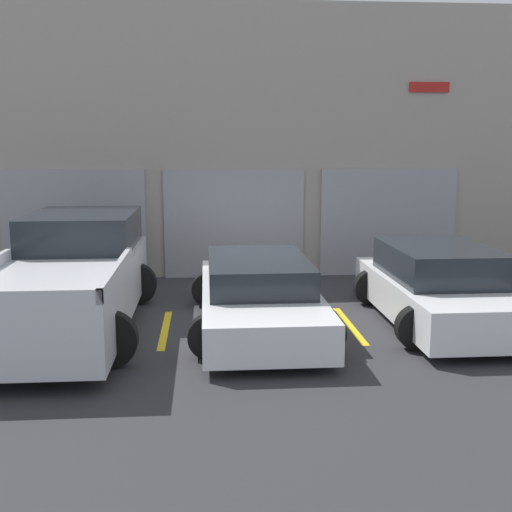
{
  "coord_description": "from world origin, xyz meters",
  "views": [
    {
      "loc": [
        -0.85,
        -11.24,
        2.97
      ],
      "look_at": [
        0.0,
        -0.65,
        1.1
      ],
      "focal_mm": 45.0,
      "sensor_mm": 36.0,
      "label": 1
    }
  ],
  "objects": [
    {
      "name": "shophouse_building",
      "position": [
        -0.01,
        3.29,
        2.93
      ],
      "size": [
        15.02,
        0.68,
        5.98
      ],
      "color": "#9E9389",
      "rests_on": "ground"
    },
    {
      "name": "sedan_side",
      "position": [
        3.03,
        -1.12,
        0.61
      ],
      "size": [
        2.29,
        4.26,
        1.29
      ],
      "color": "white",
      "rests_on": "ground"
    },
    {
      "name": "ground_plane",
      "position": [
        0.0,
        0.0,
        0.0
      ],
      "size": [
        28.0,
        28.0,
        0.0
      ],
      "primitive_type": "plane",
      "color": "#2D2D30"
    },
    {
      "name": "parking_stripe_centre",
      "position": [
        1.52,
        -1.15,
        0.0
      ],
      "size": [
        0.12,
        2.2,
        0.01
      ],
      "primitive_type": "cube",
      "color": "gold",
      "rests_on": "ground"
    },
    {
      "name": "parking_stripe_left",
      "position": [
        -1.52,
        -1.15,
        0.0
      ],
      "size": [
        0.12,
        2.2,
        0.01
      ],
      "primitive_type": "cube",
      "color": "gold",
      "rests_on": "ground"
    },
    {
      "name": "pickup_truck",
      "position": [
        -3.03,
        -0.85,
        0.82
      ],
      "size": [
        2.54,
        5.57,
        1.75
      ],
      "color": "silver",
      "rests_on": "ground"
    },
    {
      "name": "sedan_white",
      "position": [
        0.0,
        -1.12,
        0.55
      ],
      "size": [
        2.23,
        4.75,
        1.14
      ],
      "color": "white",
      "rests_on": "ground"
    }
  ]
}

